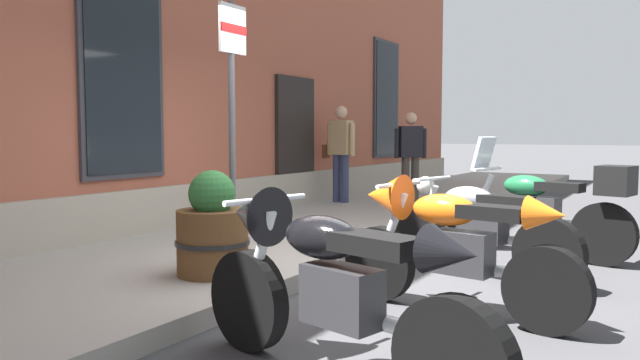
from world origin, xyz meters
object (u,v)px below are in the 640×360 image
motorcycle_orange_sport (447,239)px  pedestrian_tan_coat (340,148)px  motorcycle_grey_naked (476,228)px  pedestrian_dark_jacket (410,152)px  barrel_planter (212,231)px  motorcycle_green_touring (544,207)px  motorcycle_black_sport (324,279)px  parking_sign (232,95)px

motorcycle_orange_sport → pedestrian_tan_coat: pedestrian_tan_coat is taller
motorcycle_grey_naked → pedestrian_dark_jacket: bearing=29.2°
pedestrian_tan_coat → pedestrian_dark_jacket: (0.77, -0.99, -0.07)m
pedestrian_tan_coat → barrel_planter: bearing=-162.5°
barrel_planter → motorcycle_green_touring: bearing=-35.6°
motorcycle_black_sport → parking_sign: parking_sign is taller
motorcycle_black_sport → parking_sign: 2.75m
motorcycle_black_sport → pedestrian_tan_coat: pedestrian_tan_coat is taller
motorcycle_grey_naked → barrel_planter: bearing=133.9°
motorcycle_black_sport → motorcycle_grey_naked: motorcycle_black_sport is taller
motorcycle_grey_naked → pedestrian_tan_coat: size_ratio=1.19×
motorcycle_orange_sport → pedestrian_tan_coat: (4.98, 3.64, 0.53)m
motorcycle_orange_sport → parking_sign: bearing=88.5°
pedestrian_tan_coat → parking_sign: bearing=-162.5°
motorcycle_orange_sport → motorcycle_grey_naked: 1.31m
motorcycle_grey_naked → pedestrian_tan_coat: 5.10m
motorcycle_black_sport → pedestrian_tan_coat: size_ratio=1.25×
pedestrian_tan_coat → pedestrian_dark_jacket: bearing=-52.3°
motorcycle_orange_sport → barrel_planter: 1.98m
pedestrian_dark_jacket → parking_sign: 5.76m
barrel_planter → motorcycle_orange_sport: bearing=-77.8°
parking_sign → barrel_planter: parking_sign is taller
motorcycle_black_sport → motorcycle_green_touring: bearing=-5.4°
motorcycle_green_touring → parking_sign: size_ratio=0.88×
motorcycle_black_sport → motorcycle_green_touring: (4.14, -0.39, -0.02)m
motorcycle_grey_naked → pedestrian_tan_coat: (3.68, 3.48, 0.63)m
pedestrian_tan_coat → pedestrian_dark_jacket: size_ratio=1.07×
motorcycle_grey_naked → motorcycle_green_touring: motorcycle_green_touring is taller
motorcycle_grey_naked → motorcycle_black_sport: bearing=179.7°
pedestrian_dark_jacket → parking_sign: bearing=-174.4°
barrel_planter → parking_sign: bearing=17.3°
motorcycle_green_touring → pedestrian_dark_jacket: bearing=42.2°
pedestrian_tan_coat → motorcycle_orange_sport: bearing=-143.8°
motorcycle_grey_naked → barrel_planter: 2.47m
pedestrian_dark_jacket → barrel_planter: size_ratio=1.75×
motorcycle_orange_sport → pedestrian_tan_coat: size_ratio=1.17×
motorcycle_green_touring → pedestrian_tan_coat: (2.38, 3.86, 0.55)m
motorcycle_orange_sport → barrel_planter: (-0.42, 1.94, -0.04)m
pedestrian_dark_jacket → parking_sign: size_ratio=0.65×
motorcycle_green_touring → barrel_planter: (-3.01, 2.15, -0.02)m
pedestrian_tan_coat → barrel_planter: 5.68m
motorcycle_grey_naked → motorcycle_green_touring: 1.35m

